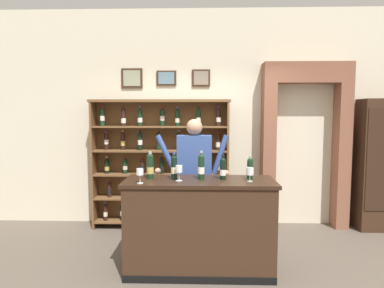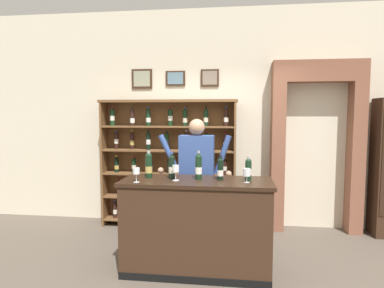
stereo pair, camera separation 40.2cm
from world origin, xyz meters
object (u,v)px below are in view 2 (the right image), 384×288
(wine_shelf, at_px, (169,159))
(tasting_bottle_super_tuscan, at_px, (172,167))
(tasting_bottle_chianti, at_px, (149,165))
(wine_glass_left, at_px, (136,172))
(tasting_counter, at_px, (197,226))
(tasting_bottle_rosso, at_px, (248,169))
(tasting_bottle_grappa, at_px, (199,167))
(wine_glass_spare, at_px, (176,170))
(tasting_bottle_brunello, at_px, (220,169))
(wine_glass_right, at_px, (247,173))
(shopkeeper, at_px, (197,169))

(wine_shelf, bearing_deg, tasting_bottle_super_tuscan, -77.30)
(tasting_bottle_chianti, bearing_deg, wine_glass_left, -104.18)
(tasting_counter, distance_m, tasting_bottle_chianti, 0.87)
(tasting_bottle_rosso, xyz_separation_m, wine_glass_left, (-1.19, -0.27, -0.01))
(tasting_bottle_grappa, height_order, wine_glass_left, tasting_bottle_grappa)
(tasting_bottle_chianti, relative_size, tasting_bottle_super_tuscan, 1.00)
(wine_shelf, height_order, tasting_bottle_super_tuscan, wine_shelf)
(tasting_bottle_super_tuscan, bearing_deg, wine_glass_spare, -53.91)
(tasting_bottle_rosso, distance_m, wine_glass_left, 1.22)
(tasting_bottle_rosso, bearing_deg, tasting_bottle_chianti, -179.62)
(tasting_bottle_chianti, distance_m, wine_glass_spare, 0.36)
(tasting_bottle_grappa, xyz_separation_m, wine_glass_spare, (-0.24, -0.09, -0.02))
(tasting_bottle_super_tuscan, xyz_separation_m, tasting_bottle_rosso, (0.85, 0.05, -0.02))
(wine_shelf, xyz_separation_m, tasting_bottle_grappa, (0.63, -1.45, 0.12))
(tasting_bottle_grappa, bearing_deg, wine_shelf, 113.54)
(tasting_bottle_brunello, bearing_deg, tasting_bottle_super_tuscan, -178.95)
(tasting_bottle_grappa, relative_size, tasting_bottle_rosso, 1.21)
(tasting_bottle_grappa, distance_m, tasting_bottle_brunello, 0.24)
(tasting_bottle_rosso, height_order, wine_glass_left, tasting_bottle_rosso)
(tasting_bottle_rosso, bearing_deg, tasting_bottle_brunello, -173.37)
(tasting_bottle_rosso, bearing_deg, wine_glass_right, -98.60)
(wine_glass_right, bearing_deg, tasting_bottle_super_tuscan, 173.74)
(wine_glass_left, distance_m, wine_glass_right, 1.18)
(tasting_bottle_chianti, height_order, wine_glass_right, tasting_bottle_chianti)
(wine_glass_spare, bearing_deg, tasting_bottle_rosso, 9.24)
(wine_glass_right, bearing_deg, wine_glass_left, -173.33)
(wine_shelf, distance_m, tasting_bottle_rosso, 1.84)
(tasting_counter, xyz_separation_m, wine_glass_spare, (-0.22, -0.06, 0.64))
(tasting_bottle_grappa, distance_m, wine_glass_right, 0.54)
(tasting_bottle_super_tuscan, distance_m, wine_glass_right, 0.84)
(tasting_bottle_brunello, distance_m, wine_glass_right, 0.30)
(tasting_bottle_rosso, xyz_separation_m, wine_glass_right, (-0.02, -0.14, -0.02))
(tasting_bottle_super_tuscan, bearing_deg, wine_glass_right, -6.26)
(wine_glass_left, relative_size, wine_glass_spare, 0.92)
(wine_glass_spare, bearing_deg, wine_shelf, 104.17)
(tasting_bottle_rosso, bearing_deg, tasting_bottle_grappa, -176.17)
(wine_glass_left, height_order, wine_glass_right, wine_glass_left)
(tasting_bottle_rosso, distance_m, wine_glass_spare, 0.80)
(tasting_bottle_chianti, xyz_separation_m, tasting_bottle_rosso, (1.13, 0.01, -0.02))
(tasting_bottle_grappa, height_order, tasting_bottle_rosso, tasting_bottle_grappa)
(tasting_bottle_super_tuscan, relative_size, wine_glass_left, 1.95)
(wine_shelf, xyz_separation_m, tasting_bottle_brunello, (0.87, -1.45, 0.10))
(shopkeeper, bearing_deg, wine_glass_right, -48.31)
(wine_glass_spare, bearing_deg, wine_glass_right, -0.60)
(tasting_bottle_super_tuscan, xyz_separation_m, wine_glass_right, (0.83, -0.09, -0.03))
(tasting_bottle_grappa, bearing_deg, wine_glass_left, -159.78)
(tasting_counter, height_order, tasting_bottle_super_tuscan, tasting_bottle_super_tuscan)
(tasting_bottle_grappa, xyz_separation_m, tasting_bottle_brunello, (0.24, 0.00, -0.02))
(shopkeeper, bearing_deg, tasting_bottle_chianti, -130.60)
(tasting_bottle_chianti, relative_size, tasting_bottle_brunello, 1.09)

